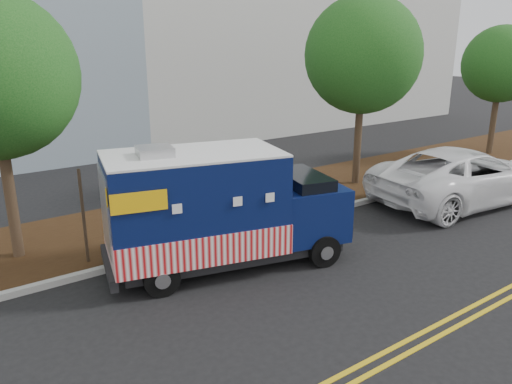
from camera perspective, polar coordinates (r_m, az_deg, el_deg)
ground at (r=12.76m, az=2.41°, el=-6.82°), size 120.00×120.00×0.00m
curb at (r=13.77m, az=-1.18°, el=-4.63°), size 120.00×0.18×0.15m
mulch_strip at (r=15.44m, az=-5.60°, el=-2.26°), size 120.00×4.00×0.15m
centerline_near at (r=10.05m, az=18.75°, el=-14.83°), size 120.00×0.10×0.01m
centerline_far at (r=9.93m, az=19.95°, el=-15.37°), size 120.00×0.10×0.01m
tree_c at (r=17.91m, az=12.12°, el=15.04°), size 3.98×3.98×6.64m
tree_d at (r=24.92m, az=26.22°, el=12.96°), size 3.32×3.32×5.79m
sign_post at (r=12.14m, az=-19.09°, el=-2.98°), size 0.06×0.06×2.40m
food_truck at (r=11.53m, az=-4.58°, el=-2.30°), size 5.99×3.35×2.99m
white_car at (r=17.62m, az=22.62°, el=1.74°), size 6.80×3.70×1.81m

